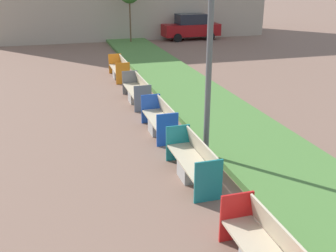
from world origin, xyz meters
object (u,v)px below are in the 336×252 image
(bench_blue_frame, at_px, (160,122))
(bench_orange_frame, at_px, (120,70))
(parked_car_distant, at_px, (190,27))
(bench_teal_frame, at_px, (193,164))
(bench_grey_frame, at_px, (137,92))

(bench_blue_frame, distance_m, bench_orange_frame, 7.07)
(bench_blue_frame, distance_m, parked_car_distant, 18.73)
(bench_orange_frame, bearing_deg, bench_teal_frame, -90.00)
(bench_grey_frame, height_order, bench_orange_frame, same)
(bench_teal_frame, bearing_deg, bench_blue_frame, 90.04)
(bench_blue_frame, height_order, parked_car_distant, parked_car_distant)
(bench_grey_frame, height_order, parked_car_distant, parked_car_distant)
(bench_grey_frame, bearing_deg, parked_car_distant, 63.49)
(bench_teal_frame, relative_size, bench_grey_frame, 0.91)
(bench_blue_frame, relative_size, bench_orange_frame, 0.89)
(bench_blue_frame, xyz_separation_m, bench_orange_frame, (0.00, 7.07, 0.01))
(bench_grey_frame, bearing_deg, bench_teal_frame, -90.02)
(bench_teal_frame, relative_size, bench_orange_frame, 0.97)
(parked_car_distant, bearing_deg, bench_teal_frame, -110.73)
(bench_grey_frame, relative_size, parked_car_distant, 0.55)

